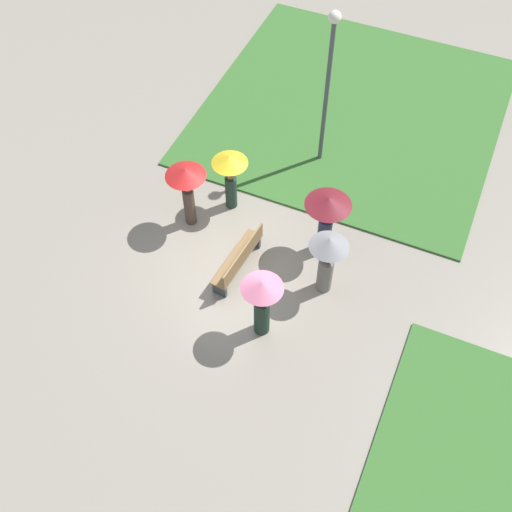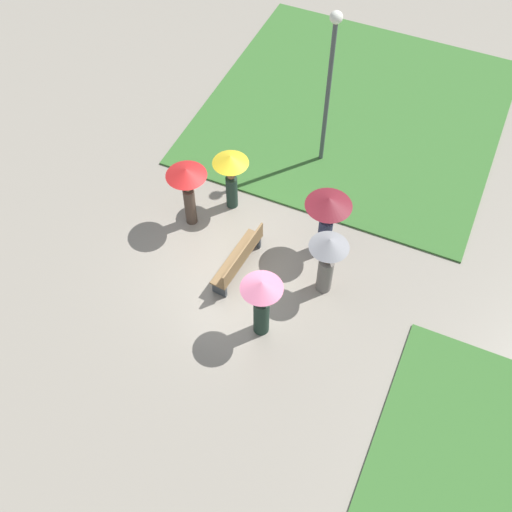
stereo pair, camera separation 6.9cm
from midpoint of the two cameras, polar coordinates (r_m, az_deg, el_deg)
ground_plane at (r=16.23m, az=-1.86°, el=-0.97°), size 90.00×90.00×0.00m
lawn_patch_near at (r=20.54m, az=8.83°, el=12.68°), size 8.97×8.73×0.06m
park_bench at (r=15.79m, az=-1.34°, el=-0.21°), size 1.95×0.58×0.90m
lamp_post at (r=16.92m, az=6.73°, el=15.87°), size 0.32×0.32×4.72m
crowd_person_maroon at (r=15.60m, az=6.51°, el=3.87°), size 1.15×1.15×1.91m
crowd_person_red at (r=16.18m, az=-6.00°, el=6.42°), size 1.03×1.03×1.95m
crowd_person_yellow at (r=16.60m, az=-2.13°, el=7.61°), size 0.94×0.94×1.82m
crowd_person_grey at (r=14.92m, az=6.52°, el=-0.01°), size 0.94×0.94×1.90m
crowd_person_pink at (r=14.14m, az=0.64°, el=-3.87°), size 0.95×0.95×1.93m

